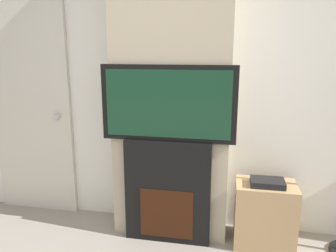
{
  "coord_description": "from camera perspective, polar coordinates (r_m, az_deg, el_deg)",
  "views": [
    {
      "loc": [
        0.49,
        -0.86,
        1.61
      ],
      "look_at": [
        0.0,
        1.66,
        1.01
      ],
      "focal_mm": 35.0,
      "sensor_mm": 36.0,
      "label": 1
    }
  ],
  "objects": [
    {
      "name": "entry_door",
      "position": [
        3.47,
        -22.66,
        2.49
      ],
      "size": [
        0.82,
        0.09,
        2.06
      ],
      "color": "beige",
      "rests_on": "ground_plane"
    },
    {
      "name": "wall_back",
      "position": [
        2.94,
        1.38,
        8.07
      ],
      "size": [
        6.0,
        0.06,
        2.7
      ],
      "color": "silver",
      "rests_on": "ground_plane"
    },
    {
      "name": "media_stand",
      "position": [
        2.93,
        16.47,
        -14.39
      ],
      "size": [
        0.49,
        0.33,
        0.59
      ],
      "color": "tan",
      "rests_on": "ground_plane"
    },
    {
      "name": "chimney_breast",
      "position": [
        2.75,
        0.68,
        7.71
      ],
      "size": [
        0.98,
        0.34,
        2.7
      ],
      "color": "tan",
      "rests_on": "ground_plane"
    },
    {
      "name": "fireplace",
      "position": [
        2.82,
        -0.0,
        -11.32
      ],
      "size": [
        0.72,
        0.15,
        0.89
      ],
      "color": "black",
      "rests_on": "ground_plane"
    },
    {
      "name": "television",
      "position": [
        2.6,
        -0.01,
        3.92
      ],
      "size": [
        1.09,
        0.07,
        0.61
      ],
      "color": "black",
      "rests_on": "fireplace"
    }
  ]
}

